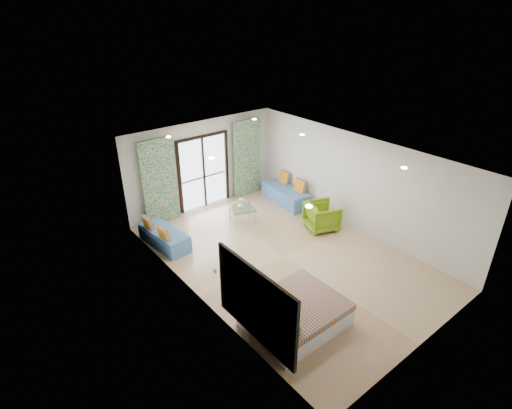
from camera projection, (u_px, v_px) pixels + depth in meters
floor at (285, 256)px, 10.08m from camera, size 5.00×7.50×0.01m
ceiling at (289, 155)px, 8.86m from camera, size 5.00×7.50×0.01m
wall_back at (203, 165)px, 12.08m from camera, size 5.00×0.01×2.70m
wall_front at (435, 287)px, 6.86m from camera, size 5.00×0.01×2.70m
wall_left at (196, 245)px, 8.07m from camera, size 0.01×7.50×2.70m
wall_right at (354, 183)px, 10.87m from camera, size 0.01×7.50×2.70m
balcony_door at (203, 168)px, 12.10m from camera, size 1.76×0.08×2.28m
balcony_rail at (204, 177)px, 12.25m from camera, size 1.52×0.03×0.04m
curtain_left at (159, 182)px, 11.14m from camera, size 1.00×0.10×2.50m
curtain_right at (247, 158)px, 12.87m from camera, size 1.00×0.10×2.50m
downlight_a at (309, 206)px, 6.70m from camera, size 0.12×0.12×0.02m
downlight_b at (404, 168)px, 8.26m from camera, size 0.12×0.12×0.02m
downlight_c at (211, 158)px, 8.79m from camera, size 0.12×0.12×0.02m
downlight_d at (302, 135)px, 10.35m from camera, size 0.12×0.12×0.02m
downlight_e at (168, 137)px, 10.18m from camera, size 0.12×0.12×0.02m
downlight_f at (254, 119)px, 11.75m from camera, size 0.12×0.12×0.02m
headboard at (255, 304)px, 6.92m from camera, size 0.06×2.10×1.50m
switch_plate at (215, 271)px, 7.79m from camera, size 0.02×0.10×0.10m
bed at (294, 314)px, 7.83m from camera, size 1.83×1.49×0.63m
daybed_left at (164, 237)px, 10.46m from camera, size 0.77×1.65×0.79m
daybed_right at (286, 194)px, 12.72m from camera, size 0.86×1.82×0.87m
coffee_table at (242, 209)px, 11.52m from camera, size 0.87×0.87×0.78m
vase at (240, 205)px, 11.46m from camera, size 0.19×0.20×0.16m
armchair at (322, 215)px, 11.16m from camera, size 1.01×1.04×0.85m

